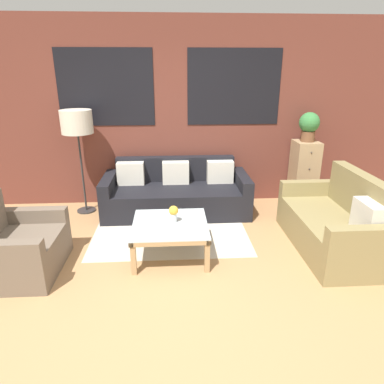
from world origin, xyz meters
The scene contains 11 objects.
ground_plane centered at (0.00, 0.00, 0.00)m, with size 16.00×16.00×0.00m, color #AD7F51.
wall_back_brick centered at (0.00, 2.44, 1.41)m, with size 8.40×0.09×2.80m.
rug centered at (-0.04, 1.22, 0.00)m, with size 2.02×1.42×0.00m.
couch_dark centered at (0.05, 1.95, 0.28)m, with size 2.14×0.88×0.78m.
settee_vintage centered at (1.93, 0.68, 0.31)m, with size 0.80×1.59×0.92m.
armchair_corner centered at (-1.67, 0.40, 0.28)m, with size 0.80×0.95×0.84m.
coffee_table centered at (-0.04, 0.65, 0.34)m, with size 0.85×0.85×0.40m.
floor_lamp centered at (-1.33, 2.04, 1.32)m, with size 0.44×0.44×1.53m.
drawer_cabinet centered at (2.07, 2.16, 0.51)m, with size 0.36×0.42×1.02m.
potted_plant centered at (2.07, 2.16, 1.26)m, with size 0.30×0.30×0.44m.
flower_vase centered at (0.00, 0.69, 0.52)m, with size 0.11×0.11×0.20m.
Camera 1 is at (-0.01, -2.91, 2.07)m, focal length 32.00 mm.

